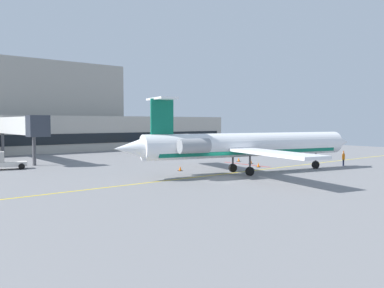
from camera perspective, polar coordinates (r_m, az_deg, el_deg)
ground at (r=39.03m, az=4.48°, el=-4.97°), size 120.00×120.00×0.11m
terminal_building at (r=80.44m, az=-21.05°, el=3.82°), size 72.57×15.76×17.15m
jet_bridge_west at (r=59.40m, az=-23.91°, el=2.41°), size 2.40×19.88×6.33m
regional_jet at (r=42.11m, az=7.93°, el=-0.17°), size 29.15×24.21×7.82m
baggage_tug at (r=71.90m, az=3.75°, el=-0.36°), size 2.80×3.61×2.27m
pushback_tractor at (r=50.21m, az=-25.87°, el=-2.30°), size 4.37×2.54×2.09m
belt_loader at (r=67.79m, az=1.91°, el=-0.70°), size 4.16×1.90×1.86m
marshaller at (r=52.54m, az=21.20°, el=-1.95°), size 0.71×0.59×1.90m
safety_cone_alpha at (r=48.50m, az=9.65°, el=-3.05°), size 0.47×0.47×0.55m
safety_cone_bravo at (r=52.37m, az=8.57°, el=-2.57°), size 0.47×0.47×0.55m
safety_cone_charlie at (r=44.18m, az=-1.74°, el=-3.61°), size 0.47×0.47×0.55m
safety_cone_delta at (r=54.83m, az=6.82°, el=-2.30°), size 0.47×0.47×0.55m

